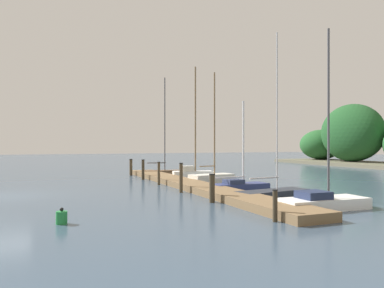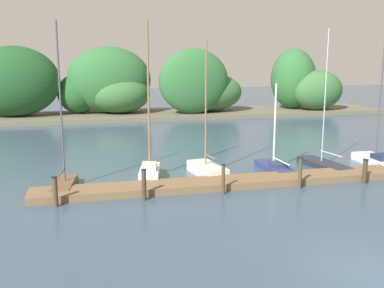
{
  "view_description": "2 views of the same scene",
  "coord_description": "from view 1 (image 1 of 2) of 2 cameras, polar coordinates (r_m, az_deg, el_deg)",
  "views": [
    {
      "loc": [
        20.67,
        1.49,
        2.59
      ],
      "look_at": [
        -2.42,
        11.02,
        2.58
      ],
      "focal_mm": 35.37,
      "sensor_mm": 36.0,
      "label": 1
    },
    {
      "loc": [
        -8.43,
        -10.96,
        6.49
      ],
      "look_at": [
        -2.61,
        12.67,
        1.7
      ],
      "focal_mm": 41.87,
      "sensor_mm": 36.0,
      "label": 2
    }
  ],
  "objects": [
    {
      "name": "ground",
      "position": [
        20.89,
        -26.55,
        -7.11
      ],
      "size": [
        160.0,
        160.0,
        0.0
      ],
      "primitive_type": "plane",
      "color": "#384C60"
    },
    {
      "name": "dock_pier",
      "position": [
        22.45,
        -0.29,
        -6.16
      ],
      "size": [
        22.18,
        1.8,
        0.35
      ],
      "color": "brown",
      "rests_on": "ground"
    },
    {
      "name": "sailboat_0",
      "position": [
        31.79,
        -4.27,
        -3.91
      ],
      "size": [
        1.33,
        3.32,
        8.16
      ],
      "rotation": [
        0.0,
        0.0,
        1.43
      ],
      "color": "brown",
      "rests_on": "ground"
    },
    {
      "name": "sailboat_1",
      "position": [
        27.97,
        0.25,
        -4.19
      ],
      "size": [
        1.57,
        3.18,
        8.3
      ],
      "rotation": [
        0.0,
        0.0,
        1.36
      ],
      "color": "white",
      "rests_on": "ground"
    },
    {
      "name": "sailboat_2",
      "position": [
        25.13,
        3.25,
        -4.99
      ],
      "size": [
        1.71,
        3.3,
        7.34
      ],
      "rotation": [
        0.0,
        0.0,
        1.73
      ],
      "color": "silver",
      "rests_on": "ground"
    },
    {
      "name": "sailboat_3",
      "position": [
        21.49,
        7.4,
        -6.11
      ],
      "size": [
        1.31,
        3.5,
        5.0
      ],
      "rotation": [
        0.0,
        0.0,
        1.61
      ],
      "color": "navy",
      "rests_on": "ground"
    },
    {
      "name": "sailboat_4",
      "position": [
        18.93,
        12.46,
        -7.05
      ],
      "size": [
        1.77,
        4.21,
        8.03
      ],
      "rotation": [
        0.0,
        0.0,
        1.72
      ],
      "color": "#232833",
      "rests_on": "ground"
    },
    {
      "name": "sailboat_5",
      "position": [
        16.03,
        19.42,
        -8.06
      ],
      "size": [
        1.52,
        3.95,
        7.19
      ],
      "rotation": [
        0.0,
        0.0,
        1.54
      ],
      "color": "white",
      "rests_on": "ground"
    },
    {
      "name": "mooring_piling_0",
      "position": [
        31.32,
        -9.2,
        -3.47
      ],
      "size": [
        0.27,
        0.27,
        1.36
      ],
      "color": "#4C3D28",
      "rests_on": "ground"
    },
    {
      "name": "mooring_piling_1",
      "position": [
        27.54,
        -7.4,
        -3.84
      ],
      "size": [
        0.24,
        0.24,
        1.46
      ],
      "color": "#3D3323",
      "rests_on": "ground"
    },
    {
      "name": "mooring_piling_2",
      "position": [
        23.92,
        -5.03,
        -4.42
      ],
      "size": [
        0.19,
        0.19,
        1.47
      ],
      "color": "#4C3D28",
      "rests_on": "ground"
    },
    {
      "name": "mooring_piling_3",
      "position": [
        20.15,
        -1.66,
        -5.08
      ],
      "size": [
        0.21,
        0.21,
        1.58
      ],
      "color": "#4C3D28",
      "rests_on": "ground"
    },
    {
      "name": "mooring_piling_4",
      "position": [
        16.79,
        3.05,
        -6.64
      ],
      "size": [
        0.28,
        0.28,
        1.27
      ],
      "color": "#3D3323",
      "rests_on": "ground"
    },
    {
      "name": "mooring_piling_5",
      "position": [
        12.99,
        12.41,
        -9.04
      ],
      "size": [
        0.19,
        0.19,
        1.08
      ],
      "color": "#3D3323",
      "rests_on": "ground"
    },
    {
      "name": "channel_buoy_0",
      "position": [
        13.12,
        -19.07,
        -10.41
      ],
      "size": [
        0.36,
        0.36,
        0.53
      ],
      "color": "#23843D",
      "rests_on": "ground"
    }
  ]
}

